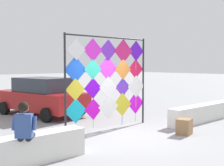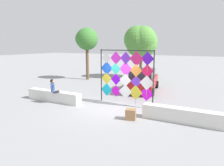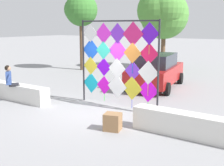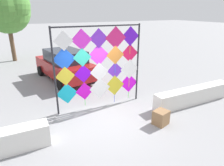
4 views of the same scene
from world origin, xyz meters
name	(u,v)px [view 2 (image 2 of 4)]	position (x,y,z in m)	size (l,w,h in m)	color
ground	(111,109)	(0.00, 0.00, 0.00)	(120.00, 120.00, 0.00)	gray
plaza_ledge_left	(54,96)	(-4.08, -0.27, 0.35)	(4.01, 0.53, 0.69)	silver
plaza_ledge_right	(185,116)	(4.08, -0.27, 0.35)	(4.01, 0.53, 0.69)	silver
kite_display_rack	(126,74)	(0.33, 1.27, 1.90)	(3.59, 0.24, 3.35)	#232328
seated_vendor	(54,89)	(-3.70, -0.57, 0.91)	(0.71, 0.74, 1.54)	black
parked_car	(143,80)	(-0.14, 5.43, 0.88)	(2.80, 4.75, 1.73)	maroon
cardboard_box_large	(131,114)	(1.66, -1.03, 0.26)	(0.49, 0.44, 0.53)	olive
tree_broadleaf	(140,41)	(-2.74, 11.51, 3.98)	(3.42, 3.74, 5.58)	brown
tree_palm_like	(86,39)	(-7.30, 8.03, 4.13)	(2.28, 2.25, 5.29)	brown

